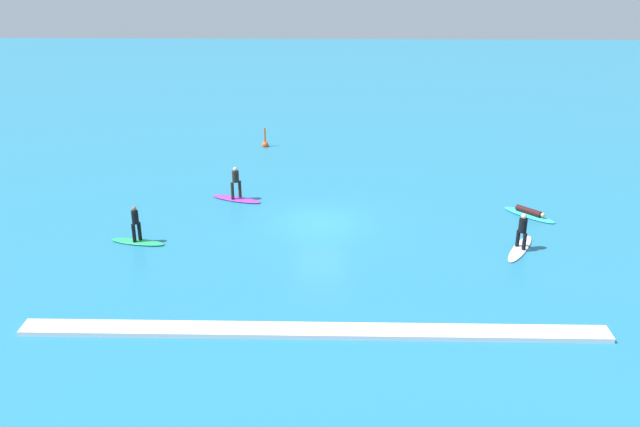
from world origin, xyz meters
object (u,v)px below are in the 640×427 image
at_px(surfer_on_white_board, 521,240).
at_px(surfer_on_purple_board, 236,192).
at_px(surfer_on_green_board, 137,234).
at_px(marker_buoy, 265,144).
at_px(surfer_on_teal_board, 529,213).

xyz_separation_m(surfer_on_white_board, surfer_on_purple_board, (-13.36, 5.76, -0.03)).
distance_m(surfer_on_green_board, marker_buoy, 15.63).
height_order(surfer_on_green_board, surfer_on_white_board, surfer_on_green_board).
bearing_deg(surfer_on_white_board, marker_buoy, -111.40).
relative_size(surfer_on_white_board, surfer_on_purple_board, 1.07).
distance_m(surfer_on_teal_board, surfer_on_purple_board, 14.89).
xyz_separation_m(surfer_on_purple_board, marker_buoy, (0.59, 9.58, -0.25)).
relative_size(surfer_on_green_board, surfer_on_white_board, 0.86).
height_order(surfer_on_teal_board, marker_buoy, marker_buoy).
bearing_deg(surfer_on_purple_board, surfer_on_teal_board, -166.24).
bearing_deg(surfer_on_white_board, surfer_on_green_board, -62.28).
bearing_deg(marker_buoy, surfer_on_purple_board, -93.52).
relative_size(surfer_on_purple_board, marker_buoy, 2.11).
height_order(surfer_on_teal_board, surfer_on_purple_board, surfer_on_purple_board).
relative_size(surfer_on_teal_board, marker_buoy, 1.90).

